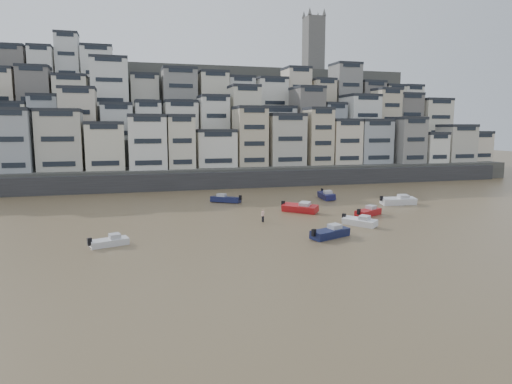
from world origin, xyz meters
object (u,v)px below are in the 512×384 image
object	(u,v)px
boat_a	(330,231)
person_pink	(263,216)
boat_h	(226,198)
boat_d	(368,211)
boat_j	(109,241)
boat_i	(326,194)
boat_g	(398,200)
boat_e	(300,207)
boat_b	(360,221)

from	to	relation	value
boat_a	person_pink	xyz separation A→B (m)	(-4.90, 10.79, 0.09)
boat_h	boat_d	bearing A→B (deg)	169.49
boat_j	boat_i	bearing A→B (deg)	14.12
boat_d	boat_i	xyz separation A→B (m)	(0.88, 16.34, 0.11)
boat_d	boat_g	world-z (taller)	boat_g
boat_e	boat_j	bearing A→B (deg)	-108.54
boat_j	boat_h	size ratio (longest dim) A/B	0.78
boat_e	boat_a	distance (m)	16.31
boat_d	person_pink	distance (m)	16.05
boat_d	boat_b	world-z (taller)	boat_d
boat_e	boat_g	bearing A→B (deg)	51.93
boat_i	boat_a	bearing A→B (deg)	-15.16
boat_i	boat_a	xyz separation A→B (m)	(-12.04, -27.18, -0.08)
boat_j	boat_a	xyz separation A→B (m)	(24.56, -3.07, 0.18)
boat_i	boat_a	size ratio (longest dim) A/B	1.10
boat_d	boat_a	xyz separation A→B (m)	(-11.16, -10.84, 0.04)
boat_d	boat_j	world-z (taller)	boat_d
boat_e	boat_h	xyz separation A→B (m)	(-8.80, 12.37, -0.05)
boat_g	boat_b	distance (m)	19.43
boat_b	boat_h	size ratio (longest dim) A/B	0.88
boat_d	boat_h	distance (m)	24.75
boat_g	boat_d	bearing A→B (deg)	-137.38
boat_a	boat_h	bearing A→B (deg)	79.66
boat_i	person_pink	size ratio (longest dim) A/B	3.60
boat_b	boat_a	size ratio (longest dim) A/B	0.88
boat_i	boat_d	bearing A→B (deg)	5.64
boat_e	person_pink	bearing A→B (deg)	-98.82
boat_i	boat_h	size ratio (longest dim) A/B	1.10
boat_j	boat_b	distance (m)	31.18
boat_d	person_pink	size ratio (longest dim) A/B	3.13
boat_a	person_pink	distance (m)	11.85
boat_j	boat_b	world-z (taller)	boat_b
boat_b	boat_h	bearing A→B (deg)	176.52
boat_h	person_pink	size ratio (longest dim) A/B	3.26
boat_j	boat_d	bearing A→B (deg)	-6.98
boat_d	person_pink	world-z (taller)	person_pink
boat_b	boat_a	world-z (taller)	boat_a
boat_h	boat_b	bearing A→B (deg)	153.44
boat_j	boat_b	size ratio (longest dim) A/B	0.88
boat_g	boat_h	bearing A→B (deg)	165.06
boat_b	boat_h	xyz separation A→B (m)	(-12.77, 23.50, 0.09)
boat_b	person_pink	size ratio (longest dim) A/B	2.88
person_pink	boat_d	bearing A→B (deg)	0.16
boat_d	boat_g	size ratio (longest dim) A/B	0.85
boat_a	boat_e	bearing A→B (deg)	58.24
boat_b	boat_i	bearing A→B (deg)	134.15
boat_i	boat_e	size ratio (longest dim) A/B	1.04
boat_j	boat_h	bearing A→B (deg)	34.90
boat_g	boat_i	bearing A→B (deg)	140.25
person_pink	boat_g	bearing A→B (deg)	15.74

